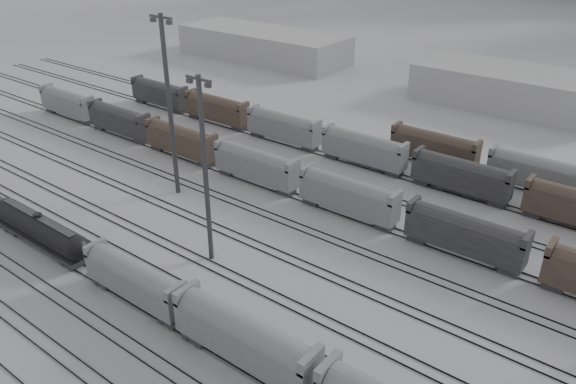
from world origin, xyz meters
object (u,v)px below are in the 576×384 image
Objects in this scene: hopper_car_a at (135,279)px; hopper_car_b at (244,338)px; tank_car_b at (41,229)px; light_mast_c at (205,168)px.

hopper_car_b is at bearing -0.00° from hopper_car_a.
light_mast_c is (18.98, 11.34, 9.69)m from tank_car_b.
hopper_car_b is 0.68× the size of light_mast_c.
hopper_car_b reaches higher than hopper_car_a.
light_mast_c reaches higher than hopper_car_b.
tank_car_b is at bearing 180.00° from hopper_car_b.
hopper_car_b reaches higher than tank_car_b.
tank_car_b is 1.33× the size of hopper_car_a.
hopper_car_a is at bearing -91.36° from light_mast_c.
light_mast_c reaches higher than hopper_car_a.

